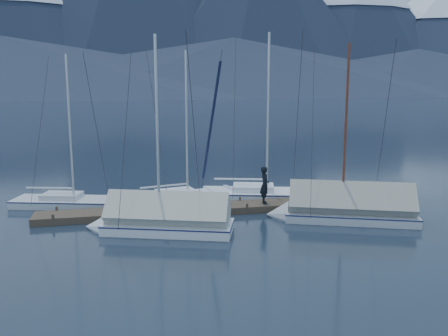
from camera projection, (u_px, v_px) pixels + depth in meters
The scene contains 10 objects.
ground at pixel (233, 223), 21.68m from camera, with size 1000.00×1000.00×0.00m, color black.
mountain_range at pixel (126, 16), 368.39m from camera, with size 877.00×584.00×150.50m.
dock at pixel (224, 209), 23.58m from camera, with size 18.00×1.50×0.54m.
mooring_posts at pixel (214, 205), 23.43m from camera, with size 15.12×1.52×0.35m.
sailboat_open_left at pixel (83, 204), 24.54m from camera, with size 6.68×3.56×8.50m.
sailboat_open_mid at pixel (196, 198), 25.75m from camera, with size 6.88×3.32×8.77m.
sailboat_open_right at pixel (276, 196), 26.09m from camera, with size 7.71×4.05×9.81m.
sailboat_covered_near at pixel (339, 210), 22.08m from camera, with size 7.16×4.47×8.94m.
sailboat_covered_far at pixel (157, 222), 20.30m from camera, with size 6.73×3.95×9.06m.
person at pixel (265, 185), 23.71m from camera, with size 0.69×0.45×1.88m, color black.
Camera 1 is at (-4.97, -20.32, 6.25)m, focal length 38.00 mm.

